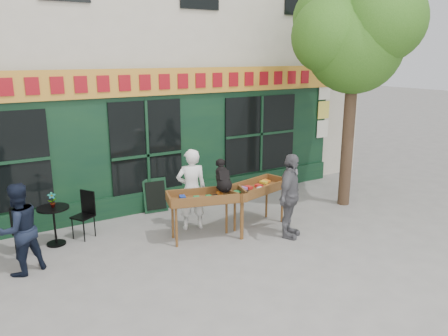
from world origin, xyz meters
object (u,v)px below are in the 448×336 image
(woman, at_px, (191,189))
(bistro_table, at_px, (54,218))
(book_cart_center, at_px, (207,200))
(man_right, at_px, (290,196))
(book_cart_right, at_px, (256,191))
(dog, at_px, (223,175))
(man_left, at_px, (19,229))

(woman, distance_m, bistro_table, 2.74)
(book_cart_center, xyz_separation_m, woman, (0.00, 0.65, 0.04))
(woman, bearing_deg, man_right, 151.52)
(book_cart_right, relative_size, man_right, 0.93)
(book_cart_right, bearing_deg, man_right, -82.50)
(book_cart_right, bearing_deg, dog, 168.33)
(book_cart_center, height_order, woman, woman)
(woman, xyz_separation_m, man_left, (-3.35, -0.27, -0.08))
(bistro_table, bearing_deg, man_right, -26.39)
(book_cart_right, height_order, man_right, man_right)
(woman, height_order, book_cart_right, woman)
(book_cart_center, xyz_separation_m, man_right, (1.47, -0.76, 0.04))
(man_right, xyz_separation_m, bistro_table, (-4.11, 2.04, -0.32))
(book_cart_center, height_order, book_cart_right, same)
(dog, xyz_separation_m, bistro_table, (-3.00, 1.33, -0.75))
(book_cart_center, height_order, bistro_table, book_cart_center)
(dog, height_order, book_cart_right, dog)
(woman, bearing_deg, dog, 131.96)
(book_cart_right, xyz_separation_m, man_left, (-4.51, 0.39, -0.04))
(woman, xyz_separation_m, book_cart_right, (1.17, -0.66, -0.04))
(book_cart_center, xyz_separation_m, bistro_table, (-2.65, 1.28, -0.28))
(woman, bearing_deg, man_left, 20.02)
(dog, relative_size, woman, 0.35)
(bistro_table, bearing_deg, woman, -13.39)
(book_cart_center, distance_m, book_cart_right, 1.17)
(bistro_table, height_order, man_left, man_left)
(dog, xyz_separation_m, man_right, (1.12, -0.71, -0.43))
(dog, bearing_deg, book_cart_right, 18.03)
(woman, height_order, man_left, woman)
(woman, distance_m, man_right, 2.04)
(book_cart_center, xyz_separation_m, book_cart_right, (1.17, -0.01, 0.00))
(book_cart_right, xyz_separation_m, bistro_table, (-3.81, 1.29, -0.28))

